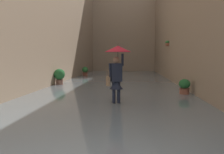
% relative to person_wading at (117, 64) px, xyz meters
% --- Properties ---
extents(ground_plane, '(64.63, 64.63, 0.00)m').
position_rel_person_wading_xyz_m(ground_plane, '(0.40, -7.13, -1.48)').
color(ground_plane, '#605B56').
extents(flood_water, '(8.02, 31.85, 0.10)m').
position_rel_person_wading_xyz_m(flood_water, '(0.40, -7.13, -1.43)').
color(flood_water, slate).
rests_on(flood_water, ground_plane).
extents(building_facade_left, '(2.04, 29.85, 9.12)m').
position_rel_person_wading_xyz_m(building_facade_left, '(-4.11, -7.12, 3.08)').
color(building_facade_left, gray).
rests_on(building_facade_left, ground_plane).
extents(building_facade_far, '(10.82, 1.80, 13.19)m').
position_rel_person_wading_xyz_m(building_facade_far, '(0.40, -20.95, 5.12)').
color(building_facade_far, gray).
rests_on(building_facade_far, ground_plane).
extents(person_wading, '(0.93, 0.93, 2.18)m').
position_rel_person_wading_xyz_m(person_wading, '(0.00, 0.00, 0.00)').
color(person_wading, black).
rests_on(person_wading, ground_plane).
extents(potted_plant_mid_right, '(0.65, 0.65, 1.03)m').
position_rel_person_wading_xyz_m(potted_plant_mid_right, '(3.73, -5.56, -0.88)').
color(potted_plant_mid_right, brown).
rests_on(potted_plant_mid_right, ground_plane).
extents(potted_plant_far_right, '(0.52, 0.52, 0.87)m').
position_rel_person_wading_xyz_m(potted_plant_far_right, '(3.55, -12.68, -1.01)').
color(potted_plant_far_right, brown).
rests_on(potted_plant_far_right, ground_plane).
extents(potted_plant_near_left, '(0.50, 0.50, 0.75)m').
position_rel_person_wading_xyz_m(potted_plant_near_left, '(-2.84, -2.33, -1.08)').
color(potted_plant_near_left, brown).
rests_on(potted_plant_near_left, ground_plane).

